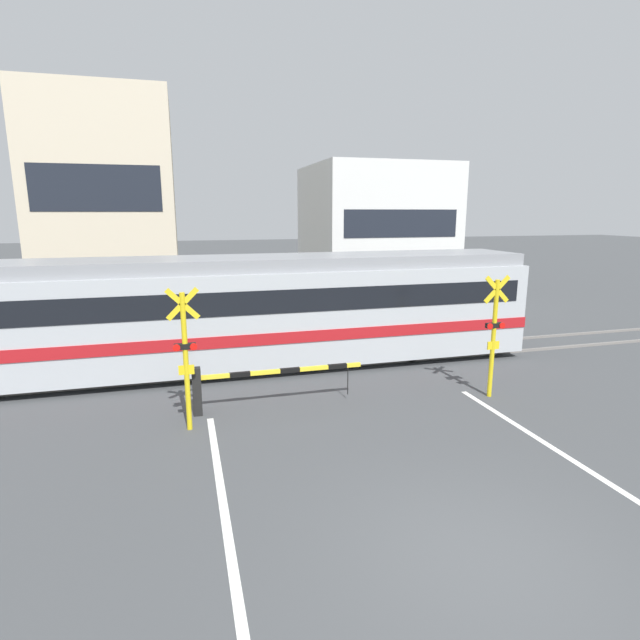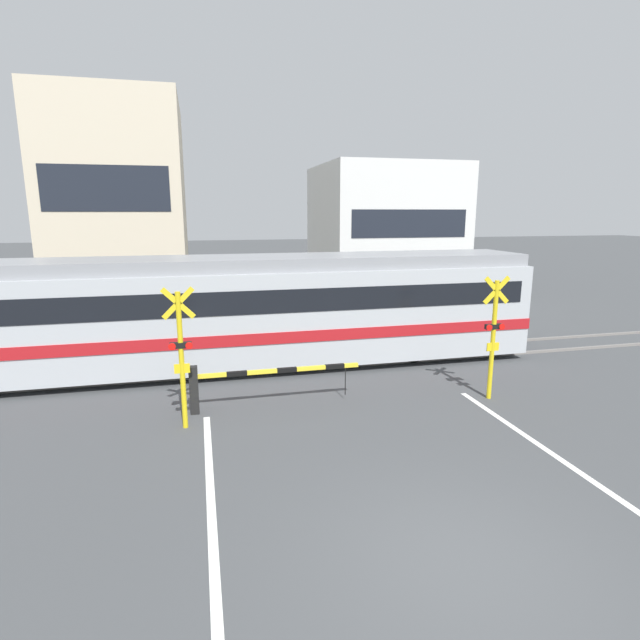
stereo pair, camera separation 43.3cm
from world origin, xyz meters
name	(u,v)px [view 2 (the right image)]	position (x,y,z in m)	size (l,w,h in m)	color
ground_plane	(464,564)	(0.00, 0.00, 0.00)	(160.00, 160.00, 0.00)	#444749
rail_track_near	(316,368)	(0.00, 8.56, 0.04)	(50.00, 0.10, 0.08)	gray
rail_track_far	(306,355)	(0.00, 10.00, 0.04)	(50.00, 0.10, 0.08)	gray
road_stripe_left	(214,559)	(-3.21, 0.86, 0.00)	(0.14, 9.73, 0.01)	white
road_stripe_right	(615,496)	(3.21, 0.86, 0.00)	(0.14, 9.73, 0.01)	white
commuter_train	(219,311)	(-2.70, 9.28, 1.76)	(18.70, 2.68, 3.29)	#B7BCC1
crossing_barrier_near	(240,380)	(-2.42, 6.03, 0.72)	(4.02, 0.20, 1.13)	black
crossing_barrier_far	(357,317)	(2.42, 12.15, 0.72)	(4.02, 0.20, 1.13)	black
crossing_signal_left	(181,352)	(-3.66, 5.28, 1.69)	(0.68, 0.15, 3.06)	yellow
crossing_signal_right	(493,332)	(3.66, 5.28, 1.69)	(0.68, 0.15, 3.06)	yellow
building_left_of_street	(120,202)	(-7.07, 23.35, 5.08)	(6.53, 7.79, 10.15)	beige
building_right_of_street	(383,228)	(7.61, 23.35, 3.60)	(7.59, 7.79, 7.20)	white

